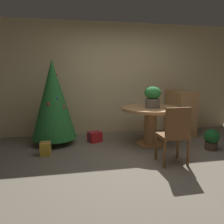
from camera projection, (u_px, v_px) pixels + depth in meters
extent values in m
plane|color=#756B5B|center=(147.00, 166.00, 3.68)|extent=(6.60, 6.60, 0.00)
cube|color=beige|center=(116.00, 79.00, 5.59)|extent=(6.00, 0.10, 2.60)
cylinder|color=#B27F4C|center=(150.00, 144.00, 4.74)|extent=(0.53, 0.53, 0.04)
cylinder|color=#B27F4C|center=(150.00, 127.00, 4.68)|extent=(0.25, 0.25, 0.68)
cylinder|color=#B27F4C|center=(151.00, 109.00, 4.62)|extent=(1.16, 1.16, 0.06)
cylinder|color=#665B51|center=(152.00, 103.00, 4.52)|extent=(0.28, 0.28, 0.18)
ellipsoid|color=#287533|center=(153.00, 93.00, 4.49)|extent=(0.32, 0.32, 0.24)
sphere|color=red|center=(154.00, 92.00, 4.38)|extent=(0.09, 0.09, 0.09)
sphere|color=red|center=(151.00, 89.00, 4.54)|extent=(0.05, 0.05, 0.05)
cylinder|color=brown|center=(156.00, 147.00, 3.90)|extent=(0.04, 0.04, 0.44)
cylinder|color=brown|center=(178.00, 146.00, 3.98)|extent=(0.04, 0.04, 0.44)
cylinder|color=brown|center=(165.00, 154.00, 3.56)|extent=(0.04, 0.04, 0.44)
cylinder|color=brown|center=(188.00, 153.00, 3.64)|extent=(0.04, 0.04, 0.44)
cube|color=brown|center=(172.00, 135.00, 3.73)|extent=(0.44, 0.39, 0.05)
cube|color=brown|center=(178.00, 122.00, 3.52)|extent=(0.40, 0.05, 0.46)
cylinder|color=brown|center=(55.00, 141.00, 4.80)|extent=(0.10, 0.10, 0.13)
cone|color=#287533|center=(53.00, 99.00, 4.66)|extent=(0.90, 0.90, 1.58)
sphere|color=red|center=(63.00, 118.00, 4.99)|extent=(0.04, 0.04, 0.04)
sphere|color=red|center=(41.00, 105.00, 4.62)|extent=(0.05, 0.05, 0.05)
sphere|color=#2D51A8|center=(57.00, 98.00, 4.49)|extent=(0.05, 0.05, 0.05)
sphere|color=silver|center=(51.00, 114.00, 4.45)|extent=(0.06, 0.06, 0.06)
sphere|color=red|center=(70.00, 121.00, 4.97)|extent=(0.05, 0.05, 0.05)
sphere|color=red|center=(56.00, 75.00, 4.61)|extent=(0.07, 0.07, 0.07)
sphere|color=red|center=(63.00, 107.00, 4.58)|extent=(0.07, 0.07, 0.07)
sphere|color=red|center=(48.00, 104.00, 4.45)|extent=(0.06, 0.06, 0.06)
cube|color=gold|center=(46.00, 149.00, 4.14)|extent=(0.19, 0.19, 0.23)
cube|color=#9E287A|center=(46.00, 149.00, 4.14)|extent=(0.19, 0.03, 0.24)
cube|color=red|center=(95.00, 137.00, 4.93)|extent=(0.32, 0.29, 0.22)
cube|color=#1E569E|center=(95.00, 137.00, 4.93)|extent=(0.26, 0.12, 0.22)
cube|color=#B27F4C|center=(180.00, 113.00, 5.51)|extent=(0.43, 0.82, 1.03)
sphere|color=#B29338|center=(172.00, 111.00, 5.45)|extent=(0.04, 0.04, 0.04)
cylinder|color=#4C382D|center=(211.00, 146.00, 4.44)|extent=(0.23, 0.23, 0.15)
sphere|color=#195623|center=(212.00, 136.00, 4.41)|extent=(0.28, 0.28, 0.28)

